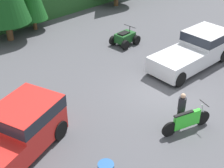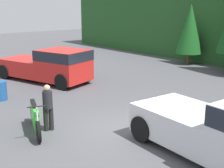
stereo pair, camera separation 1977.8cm
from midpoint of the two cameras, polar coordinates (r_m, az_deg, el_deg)
The scene contains 6 objects.
ground_plane at distance 9.97m, azimuth 55.40°, elevation -34.33°, with size 80.00×80.00×0.00m, color #4C4C51.
tree_left at distance 20.18m, azimuth 36.69°, elevation -0.10°, with size 1.92×1.92×4.37m.
pickup_truck_red at distance 11.87m, azimuth 14.91°, elevation -14.35°, with size 5.99×3.69×1.90m.
dirt_bike at distance 7.71m, azimuth 41.51°, elevation -42.41°, with size 2.37×1.03×1.20m.
rider_person at distance 7.69m, azimuth 44.19°, elevation -38.50°, with size 0.41×0.41×1.64m.
steel_barrel at distance 9.10m, azimuth 9.26°, elevation -28.54°, with size 0.58×0.58×0.88m.
Camera 2 is at (7.75, -6.80, 4.26)m, focal length 50.00 mm.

